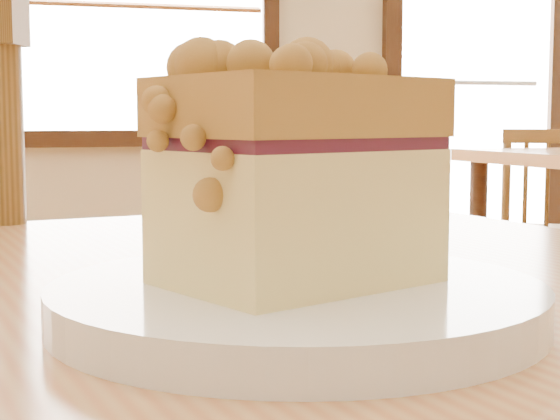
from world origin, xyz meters
name	(u,v)px	position (x,y,z in m)	size (l,w,h in m)	color
entry_door	(476,56)	(2.30, 3.98, 1.20)	(1.08, 0.06, 2.29)	white
cafe_chair_second	(543,230)	(1.91, 2.69, 0.42)	(0.51, 0.51, 0.82)	brown
plate	(297,304)	(0.11, 0.14, 0.76)	(0.24, 0.24, 0.02)	white
cake_slice	(296,170)	(0.11, 0.14, 0.82)	(0.15, 0.13, 0.12)	#F1E388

